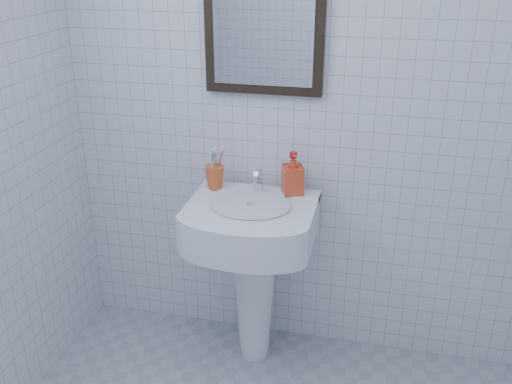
# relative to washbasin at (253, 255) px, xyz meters

# --- Properties ---
(wall_back) EXTENTS (2.20, 0.02, 2.50)m
(wall_back) POSITION_rel_washbasin_xyz_m (0.20, 0.21, 0.69)
(wall_back) COLOR silver
(wall_back) RESTS_ON ground
(washbasin) EXTENTS (0.54, 0.40, 0.83)m
(washbasin) POSITION_rel_washbasin_xyz_m (0.00, 0.00, 0.00)
(washbasin) COLOR white
(washbasin) RESTS_ON ground
(faucet) EXTENTS (0.05, 0.10, 0.11)m
(faucet) POSITION_rel_washbasin_xyz_m (0.00, 0.10, 0.31)
(faucet) COLOR silver
(faucet) RESTS_ON washbasin
(toothbrush_cup) EXTENTS (0.09, 0.09, 0.10)m
(toothbrush_cup) POSITION_rel_washbasin_xyz_m (-0.20, 0.10, 0.32)
(toothbrush_cup) COLOR #D05723
(toothbrush_cup) RESTS_ON washbasin
(soap_dispenser) EXTENTS (0.11, 0.11, 0.19)m
(soap_dispenser) POSITION_rel_washbasin_xyz_m (0.15, 0.12, 0.36)
(soap_dispenser) COLOR red
(soap_dispenser) RESTS_ON washbasin
(wall_mirror) EXTENTS (0.50, 0.04, 0.62)m
(wall_mirror) POSITION_rel_washbasin_xyz_m (0.00, 0.20, 0.99)
(wall_mirror) COLOR black
(wall_mirror) RESTS_ON wall_back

